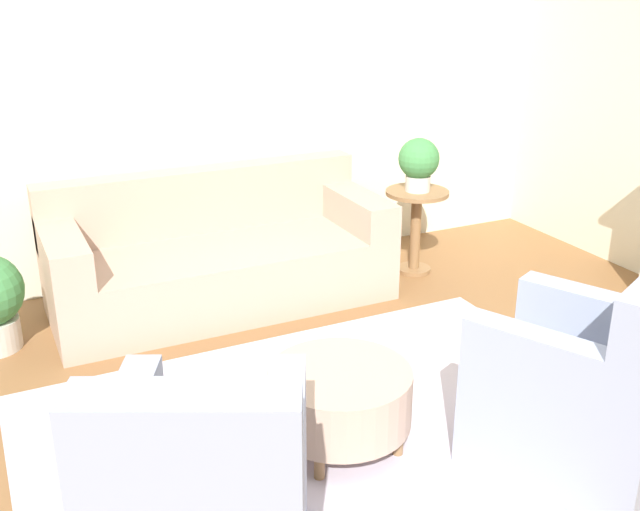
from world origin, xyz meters
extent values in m
plane|color=brown|center=(0.00, 0.00, 0.00)|extent=(16.00, 16.00, 0.00)
cube|color=beige|center=(0.00, 2.47, 1.40)|extent=(8.83, 0.12, 2.80)
cube|color=#BCB2C1|center=(0.00, 0.00, 0.01)|extent=(3.04, 2.24, 0.01)
cube|color=tan|center=(-0.01, 1.77, 0.22)|extent=(2.27, 0.93, 0.43)
cube|color=tan|center=(-0.01, 2.13, 0.66)|extent=(2.27, 0.20, 0.44)
cube|color=tan|center=(-1.03, 1.75, 0.56)|extent=(0.24, 0.89, 0.24)
cube|color=tan|center=(1.01, 1.75, 0.56)|extent=(0.24, 0.89, 0.24)
cube|color=olive|center=(-0.01, 1.33, 0.03)|extent=(2.05, 0.05, 0.06)
cube|color=#8E99B2|center=(-1.00, -0.91, 0.72)|extent=(0.73, 0.48, 0.59)
cube|color=#8E99B2|center=(-0.61, -0.73, 0.59)|extent=(0.46, 0.77, 0.32)
cube|color=#8E99B2|center=(-1.12, -0.49, 0.59)|extent=(0.46, 0.77, 0.32)
cube|color=olive|center=(-0.71, -0.29, 0.04)|extent=(0.60, 0.32, 0.06)
cube|color=#8E99B2|center=(0.87, -0.63, 0.22)|extent=(0.99, 1.05, 0.42)
cube|color=#8E99B2|center=(1.12, -0.49, 0.59)|extent=(0.46, 0.77, 0.32)
cube|color=#8E99B2|center=(0.61, -0.73, 0.59)|extent=(0.46, 0.77, 0.32)
cube|color=olive|center=(0.71, -0.29, 0.04)|extent=(0.60, 0.32, 0.06)
cylinder|color=tan|center=(-0.03, -0.05, 0.27)|extent=(0.69, 0.69, 0.27)
cylinder|color=olive|center=(-0.24, -0.25, 0.07)|extent=(0.05, 0.05, 0.12)
cylinder|color=olive|center=(0.17, -0.25, 0.07)|extent=(0.05, 0.05, 0.12)
cylinder|color=olive|center=(-0.24, 0.16, 0.07)|extent=(0.05, 0.05, 0.12)
cylinder|color=olive|center=(0.17, 0.16, 0.07)|extent=(0.05, 0.05, 0.12)
cylinder|color=olive|center=(1.50, 1.70, 0.63)|extent=(0.47, 0.47, 0.03)
cylinder|color=olive|center=(1.50, 1.70, 0.31)|extent=(0.08, 0.08, 0.61)
cylinder|color=olive|center=(1.50, 1.70, 0.01)|extent=(0.26, 0.26, 0.03)
cylinder|color=beige|center=(1.50, 1.70, 0.70)|extent=(0.18, 0.18, 0.11)
sphere|color=#3D7F42|center=(1.50, 1.70, 0.88)|extent=(0.30, 0.30, 0.30)
camera|label=1|loc=(-1.46, -2.79, 2.18)|focal=42.00mm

